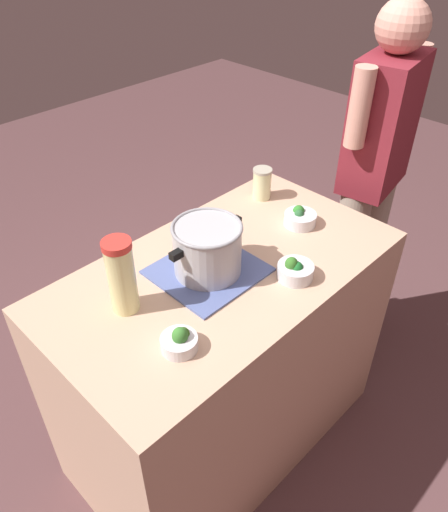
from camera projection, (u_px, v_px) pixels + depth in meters
The scene contains 10 objects.
ground_plane at pixel (224, 429), 2.24m from camera, with size 8.00×8.00×0.00m, color brown.
counter_slab at pixel (224, 360), 1.95m from camera, with size 1.24×0.68×0.94m, color #D0A787.
dish_cloth at pixel (208, 271), 1.64m from camera, with size 0.33×0.31×0.01m, color #5767A2.
cooking_pot at pixel (207, 248), 1.59m from camera, with size 0.30×0.23×0.18m.
lemonade_pitcher at pixel (121, 276), 1.44m from camera, with size 0.09×0.09×0.25m.
mason_jar at pixel (262, 183), 1.99m from camera, with size 0.08×0.08×0.13m.
broccoli_bowl_front at pixel (300, 218), 1.86m from camera, with size 0.12×0.12×0.07m.
broccoli_bowl_center at pixel (180, 341), 1.37m from camera, with size 0.11×0.11×0.07m.
broccoli_bowl_back at pixel (295, 270), 1.61m from camera, with size 0.12×0.12×0.08m.
person_cook at pixel (371, 181), 2.19m from camera, with size 0.50×0.26×1.65m.
Camera 1 is at (-0.92, -0.91, 1.99)m, focal length 34.83 mm.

